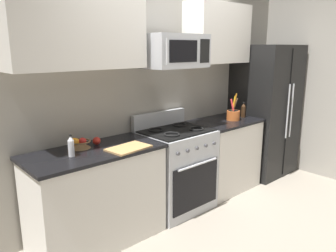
{
  "coord_description": "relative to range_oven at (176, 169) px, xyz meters",
  "views": [
    {
      "loc": [
        -2.42,
        -1.87,
        1.81
      ],
      "look_at": [
        -0.23,
        0.56,
        1.03
      ],
      "focal_mm": 35.26,
      "sensor_mm": 36.0,
      "label": 1
    }
  ],
  "objects": [
    {
      "name": "bottle_soy",
      "position": [
        1.19,
        -0.04,
        0.53
      ],
      "size": [
        0.06,
        0.06,
        0.2
      ],
      "color": "#382314",
      "rests_on": "counter_right"
    },
    {
      "name": "apple_loose",
      "position": [
        -0.91,
        0.13,
        0.47
      ],
      "size": [
        0.08,
        0.08,
        0.08
      ],
      "primitive_type": "sphere",
      "color": "red",
      "rests_on": "counter_left"
    },
    {
      "name": "range_oven",
      "position": [
        0.0,
        0.0,
        0.0
      ],
      "size": [
        0.76,
        0.67,
        1.09
      ],
      "color": "#B2B5BA",
      "rests_on": "ground"
    },
    {
      "name": "upper_cabinets_right",
      "position": [
        0.85,
        0.16,
        1.5
      ],
      "size": [
        0.91,
        0.34,
        0.71
      ],
      "color": "silver"
    },
    {
      "name": "fruit_basket",
      "position": [
        -1.08,
        0.14,
        0.48
      ],
      "size": [
        0.2,
        0.2,
        0.1
      ],
      "color": "brown",
      "rests_on": "counter_left"
    },
    {
      "name": "bottle_vinegar",
      "position": [
        -1.24,
        -0.03,
        0.52
      ],
      "size": [
        0.05,
        0.05,
        0.19
      ],
      "color": "silver",
      "rests_on": "counter_left"
    },
    {
      "name": "wall_right",
      "position": [
        2.28,
        -0.69,
        0.83
      ],
      "size": [
        0.1,
        8.0,
        2.6
      ],
      "primitive_type": "cube",
      "color": "#9E998E",
      "rests_on": "ground"
    },
    {
      "name": "cutting_board",
      "position": [
        -0.76,
        -0.18,
        0.44
      ],
      "size": [
        0.41,
        0.29,
        0.02
      ],
      "primitive_type": "cube",
      "rotation": [
        0.0,
        0.0,
        0.11
      ],
      "color": "tan",
      "rests_on": "counter_left"
    },
    {
      "name": "refrigerator",
      "position": [
        1.76,
        -0.02,
        0.45
      ],
      "size": [
        0.86,
        0.73,
        1.85
      ],
      "color": "black",
      "rests_on": "ground"
    },
    {
      "name": "microwave",
      "position": [
        -0.0,
        0.03,
        1.3
      ],
      "size": [
        0.69,
        0.44,
        0.35
      ],
      "color": "#B2B5BA"
    },
    {
      "name": "utensil_crock",
      "position": [
        0.95,
        -0.06,
        0.51
      ],
      "size": [
        0.16,
        0.16,
        0.34
      ],
      "color": "#D1662D",
      "rests_on": "counter_right"
    },
    {
      "name": "ground_plane",
      "position": [
        0.0,
        -0.69,
        -0.47
      ],
      "size": [
        16.0,
        16.0,
        0.0
      ],
      "primitive_type": "plane",
      "color": "gray"
    },
    {
      "name": "upper_cabinets_left",
      "position": [
        -1.02,
        0.16,
        1.5
      ],
      "size": [
        1.24,
        0.34,
        0.71
      ],
      "color": "silver"
    },
    {
      "name": "wall_back",
      "position": [
        0.0,
        0.38,
        0.83
      ],
      "size": [
        8.0,
        0.1,
        2.6
      ],
      "primitive_type": "cube",
      "color": "#9E998E",
      "rests_on": "ground"
    },
    {
      "name": "counter_right",
      "position": [
        0.85,
        -0.0,
        -0.02
      ],
      "size": [
        0.92,
        0.62,
        0.91
      ],
      "color": "silver",
      "rests_on": "ground"
    },
    {
      "name": "counter_left",
      "position": [
        -1.02,
        -0.0,
        -0.02
      ],
      "size": [
        1.25,
        0.62,
        0.91
      ],
      "color": "silver",
      "rests_on": "ground"
    }
  ]
}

